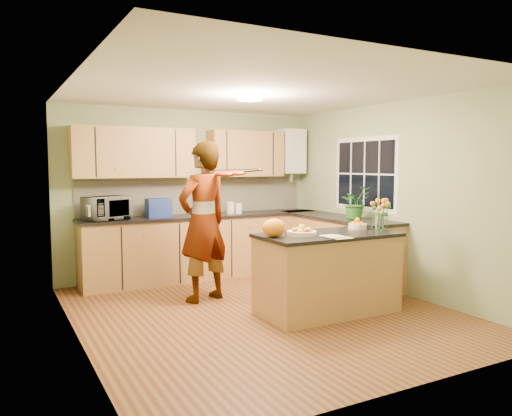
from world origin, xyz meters
name	(u,v)px	position (x,y,z in m)	size (l,w,h in m)	color
floor	(262,312)	(0.00, 0.00, 0.00)	(4.50, 4.50, 0.00)	#582B19
ceiling	(262,91)	(0.00, 0.00, 2.50)	(4.00, 4.50, 0.02)	silver
wall_back	(191,193)	(0.00, 2.25, 1.25)	(4.00, 0.02, 2.50)	gray
wall_front	(411,224)	(0.00, -2.25, 1.25)	(4.00, 0.02, 2.50)	gray
wall_left	(76,211)	(-2.00, 0.00, 1.25)	(0.02, 4.50, 2.50)	gray
wall_right	(395,198)	(2.00, 0.00, 1.25)	(0.02, 4.50, 2.50)	gray
back_counter	(205,246)	(0.10, 1.95, 0.47)	(3.64, 0.62, 0.94)	#AC7944
right_counter	(336,248)	(1.70, 0.85, 0.47)	(0.62, 2.24, 0.94)	#AC7944
splashback	(197,196)	(0.10, 2.23, 1.20)	(3.60, 0.02, 0.52)	beige
upper_cabinets	(183,153)	(-0.18, 2.08, 1.85)	(3.20, 0.34, 0.70)	#AC7944
boiler	(291,152)	(1.70, 2.09, 1.90)	(0.40, 0.30, 0.86)	white
window_right	(365,174)	(1.99, 0.60, 1.55)	(0.01, 1.30, 1.05)	white
light_switch	(88,211)	(-1.99, -0.60, 1.30)	(0.02, 0.09, 0.09)	white
ceiling_lamp	(250,97)	(0.00, 0.30, 2.46)	(0.30, 0.30, 0.07)	#FFEABF
peninsula_island	(327,273)	(0.65, -0.37, 0.46)	(1.59, 0.81, 0.91)	#AC7944
fruit_dish	(302,231)	(0.30, -0.37, 0.96)	(0.32, 0.32, 0.11)	#F9EDC7
orange_bowl	(357,224)	(1.20, -0.22, 0.96)	(0.22, 0.22, 0.13)	#F9EDC7
flower_vase	(380,207)	(1.25, -0.55, 1.20)	(0.24, 0.24, 0.43)	silver
orange_bag	(274,228)	(-0.03, -0.32, 1.01)	(0.26, 0.22, 0.20)	orange
papers	(337,237)	(0.55, -0.67, 0.92)	(0.22, 0.30, 0.01)	silver
violinist	(203,222)	(-0.40, 0.76, 0.98)	(0.72, 0.47, 1.97)	#DAA585
violin	(225,174)	(-0.20, 0.54, 1.57)	(0.58, 0.23, 0.12)	#580D05
microwave	(107,208)	(-1.32, 1.93, 1.10)	(0.57, 0.38, 0.31)	white
blue_box	(158,208)	(-0.61, 1.94, 1.07)	(0.33, 0.24, 0.27)	navy
kettle	(203,205)	(0.09, 1.99, 1.08)	(0.18, 0.18, 0.33)	#B5B5BA
jar_cream	(231,208)	(0.53, 1.97, 1.03)	(0.11, 0.11, 0.18)	#F9EDC7
jar_white	(239,208)	(0.64, 1.90, 1.02)	(0.10, 0.10, 0.15)	white
potted_plant	(355,203)	(1.70, 0.45, 1.17)	(0.41, 0.35, 0.45)	#276B23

